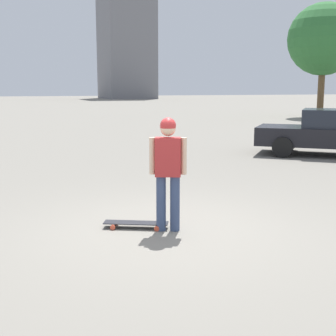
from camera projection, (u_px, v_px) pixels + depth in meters
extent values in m
plane|color=gray|center=(168.00, 230.00, 6.81)|extent=(220.00, 220.00, 0.00)
cylinder|color=#38476B|center=(161.00, 203.00, 6.75)|extent=(0.14, 0.14, 0.81)
cylinder|color=#38476B|center=(175.00, 204.00, 6.74)|extent=(0.14, 0.14, 0.81)
cube|color=#B22D2D|center=(168.00, 157.00, 6.63)|extent=(0.32, 0.41, 0.55)
cylinder|color=beige|center=(152.00, 156.00, 6.64)|extent=(0.08, 0.08, 0.53)
cylinder|color=beige|center=(184.00, 156.00, 6.62)|extent=(0.08, 0.08, 0.53)
sphere|color=beige|center=(168.00, 128.00, 6.56)|extent=(0.22, 0.22, 0.22)
sphere|color=red|center=(168.00, 126.00, 6.55)|extent=(0.23, 0.23, 0.23)
cube|color=#232328|center=(136.00, 223.00, 6.91)|extent=(0.60, 0.95, 0.01)
cylinder|color=#D14C33|center=(113.00, 227.00, 6.83)|extent=(0.06, 0.08, 0.08)
cylinder|color=#D14C33|center=(116.00, 223.00, 7.06)|extent=(0.06, 0.08, 0.08)
cylinder|color=#D14C33|center=(157.00, 229.00, 6.77)|extent=(0.06, 0.08, 0.08)
cylinder|color=#D14C33|center=(159.00, 224.00, 7.00)|extent=(0.06, 0.08, 0.08)
cube|color=black|center=(333.00, 137.00, 14.16)|extent=(4.26, 4.60, 0.56)
cylinder|color=black|center=(283.00, 147.00, 13.84)|extent=(0.55, 0.60, 0.61)
cylinder|color=black|center=(288.00, 141.00, 15.50)|extent=(0.55, 0.60, 0.61)
cube|color=slate|center=(126.00, 42.00, 86.24)|extent=(11.50, 8.62, 20.83)
cylinder|color=brown|center=(321.00, 91.00, 32.33)|extent=(0.45, 0.45, 3.58)
sphere|color=#2D6B33|center=(324.00, 39.00, 31.74)|extent=(4.87, 4.87, 4.87)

